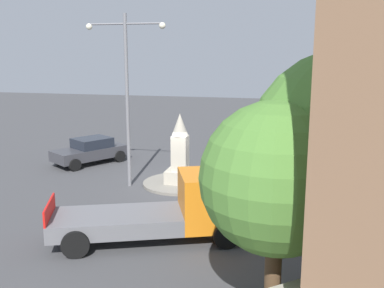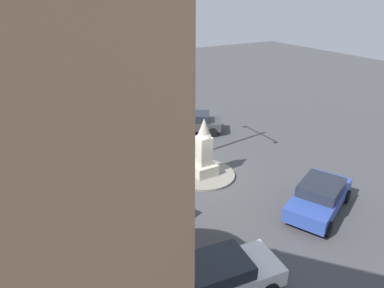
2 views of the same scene
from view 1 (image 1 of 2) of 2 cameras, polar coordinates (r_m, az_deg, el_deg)
ground_plane at (r=20.56m, az=-1.53°, el=-5.25°), size 80.00×80.00×0.00m
traffic_island at (r=20.54m, az=-1.53°, el=-5.09°), size 3.45×3.45×0.12m
monument at (r=20.19m, az=-1.55°, el=-1.36°), size 1.23×1.23×3.21m
streetlamp at (r=19.73m, az=-8.42°, el=7.68°), size 3.61×0.28×7.65m
car_blue_waiting at (r=22.49m, az=13.87°, el=-2.08°), size 3.47×4.70×1.46m
car_dark_grey_parked_left at (r=24.87m, az=-12.98°, el=-0.81°), size 3.56×4.26×1.41m
car_white_passing at (r=16.18m, az=20.26°, el=-8.00°), size 2.31×4.57×1.43m
truck_orange_approaching at (r=14.55m, az=-1.95°, el=-8.28°), size 6.64×4.16×2.17m
tree_near_wall at (r=10.66m, az=19.54°, el=-0.75°), size 4.65×4.65×6.17m
tree_mid_cluster at (r=9.44m, az=10.87°, el=-4.41°), size 3.29×3.29×5.09m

